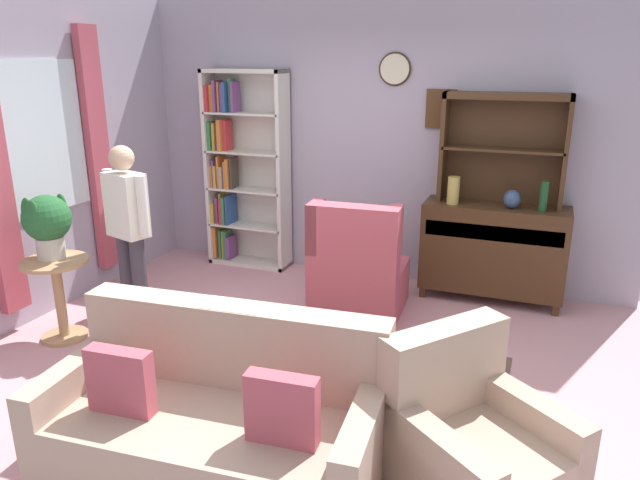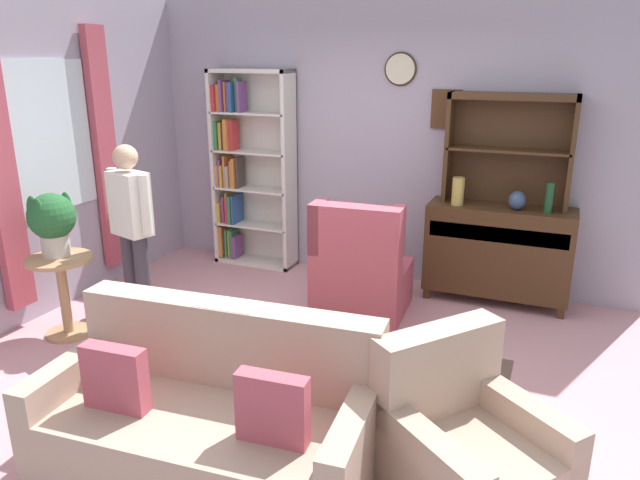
# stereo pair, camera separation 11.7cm
# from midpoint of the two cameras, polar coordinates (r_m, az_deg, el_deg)

# --- Properties ---
(ground_plane) EXTENTS (5.40, 4.60, 0.02)m
(ground_plane) POSITION_cam_midpoint_polar(r_m,az_deg,el_deg) (4.52, -2.91, -12.29)
(ground_plane) COLOR #C68C93
(wall_back) EXTENTS (5.00, 0.09, 2.80)m
(wall_back) POSITION_cam_midpoint_polar(r_m,az_deg,el_deg) (5.98, 5.30, 9.45)
(wall_back) COLOR #A399AD
(wall_back) RESTS_ON ground_plane
(wall_left) EXTENTS (0.16, 4.20, 2.80)m
(wall_left) POSITION_cam_midpoint_polar(r_m,az_deg,el_deg) (5.56, -27.65, 6.88)
(wall_left) COLOR #A399AD
(wall_left) RESTS_ON ground_plane
(area_rug) EXTENTS (2.58, 2.03, 0.01)m
(area_rug) POSITION_cam_midpoint_polar(r_m,az_deg,el_deg) (4.20, -2.05, -14.51)
(area_rug) COLOR brown
(area_rug) RESTS_ON ground_plane
(bookshelf) EXTENTS (0.90, 0.30, 2.10)m
(bookshelf) POSITION_cam_midpoint_polar(r_m,az_deg,el_deg) (6.44, -8.24, 6.77)
(bookshelf) COLOR silver
(bookshelf) RESTS_ON ground_plane
(sideboard) EXTENTS (1.30, 0.45, 0.92)m
(sideboard) POSITION_cam_midpoint_polar(r_m,az_deg,el_deg) (5.71, 15.85, -0.76)
(sideboard) COLOR #422816
(sideboard) RESTS_ON ground_plane
(sideboard_hutch) EXTENTS (1.10, 0.26, 1.00)m
(sideboard_hutch) POSITION_cam_midpoint_polar(r_m,az_deg,el_deg) (5.60, 16.86, 9.84)
(sideboard_hutch) COLOR #422816
(sideboard_hutch) RESTS_ON sideboard
(vase_tall) EXTENTS (0.11, 0.11, 0.25)m
(vase_tall) POSITION_cam_midpoint_polar(r_m,az_deg,el_deg) (5.54, 12.21, 4.72)
(vase_tall) COLOR tan
(vase_tall) RESTS_ON sideboard
(vase_round) EXTENTS (0.15, 0.15, 0.17)m
(vase_round) POSITION_cam_midpoint_polar(r_m,az_deg,el_deg) (5.51, 17.54, 3.79)
(vase_round) COLOR #33476B
(vase_round) RESTS_ON sideboard
(bottle_wine) EXTENTS (0.07, 0.07, 0.27)m
(bottle_wine) POSITION_cam_midpoint_polar(r_m,az_deg,el_deg) (5.47, 20.28, 3.97)
(bottle_wine) COLOR #194223
(bottle_wine) RESTS_ON sideboard
(couch_floral) EXTENTS (1.86, 0.99, 0.90)m
(couch_floral) POSITION_cam_midpoint_polar(r_m,az_deg,el_deg) (3.41, -11.02, -17.10)
(couch_floral) COLOR tan
(couch_floral) RESTS_ON ground_plane
(armchair_floral) EXTENTS (1.08, 1.07, 0.88)m
(armchair_floral) POSITION_cam_midpoint_polar(r_m,az_deg,el_deg) (3.29, 13.57, -19.19)
(armchair_floral) COLOR tan
(armchair_floral) RESTS_ON ground_plane
(wingback_chair) EXTENTS (0.83, 0.85, 1.05)m
(wingback_chair) POSITION_cam_midpoint_polar(r_m,az_deg,el_deg) (5.23, 3.04, -3.23)
(wingback_chair) COLOR #B74C5B
(wingback_chair) RESTS_ON ground_plane
(plant_stand) EXTENTS (0.52, 0.52, 0.68)m
(plant_stand) POSITION_cam_midpoint_polar(r_m,az_deg,el_deg) (5.22, -24.59, -4.48)
(plant_stand) COLOR #A87F56
(plant_stand) RESTS_ON ground_plane
(potted_plant_large) EXTENTS (0.37, 0.37, 0.51)m
(potted_plant_large) POSITION_cam_midpoint_polar(r_m,az_deg,el_deg) (5.12, -25.58, 1.62)
(potted_plant_large) COLOR beige
(potted_plant_large) RESTS_ON plant_stand
(potted_plant_small) EXTENTS (0.21, 0.21, 0.29)m
(potted_plant_small) POSITION_cam_midpoint_polar(r_m,az_deg,el_deg) (5.56, -21.00, -5.48)
(potted_plant_small) COLOR #AD6B4C
(potted_plant_small) RESTS_ON ground_plane
(person_reading) EXTENTS (0.52, 0.29, 1.56)m
(person_reading) POSITION_cam_midpoint_polar(r_m,az_deg,el_deg) (5.05, -18.72, 1.33)
(person_reading) COLOR #38333D
(person_reading) RESTS_ON ground_plane
(coffee_table) EXTENTS (0.80, 0.50, 0.42)m
(coffee_table) POSITION_cam_midpoint_polar(r_m,az_deg,el_deg) (3.90, -0.85, -11.30)
(coffee_table) COLOR #422816
(coffee_table) RESTS_ON ground_plane
(book_stack) EXTENTS (0.17, 0.16, 0.10)m
(book_stack) POSITION_cam_midpoint_polar(r_m,az_deg,el_deg) (3.93, -1.61, -9.09)
(book_stack) COLOR gray
(book_stack) RESTS_ON coffee_table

